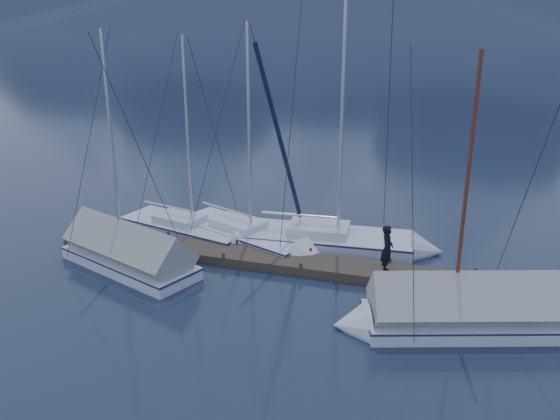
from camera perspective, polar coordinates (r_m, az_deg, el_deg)
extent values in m
plane|color=black|center=(20.68, -1.66, -7.52)|extent=(1000.00, 1000.00, 0.00)
cube|color=#382D23|center=(22.33, 0.00, -4.93)|extent=(18.00, 1.50, 0.34)
cube|color=black|center=(24.72, -13.43, -3.57)|extent=(3.00, 1.30, 0.30)
cube|color=black|center=(22.42, 0.00, -5.44)|extent=(3.00, 1.30, 0.30)
cube|color=black|center=(21.59, 15.52, -7.21)|extent=(3.00, 1.30, 0.30)
cylinder|color=#382D23|center=(26.15, -16.53, -1.64)|extent=(0.12, 0.12, 0.35)
cylinder|color=#382D23|center=(25.08, -18.26, -2.71)|extent=(0.12, 0.12, 0.35)
cylinder|color=#382D23|center=(24.66, -10.68, -2.42)|extent=(0.12, 0.12, 0.35)
cylinder|color=#382D23|center=(23.53, -12.25, -3.60)|extent=(0.12, 0.12, 0.35)
cylinder|color=#382D23|center=(23.48, -4.17, -3.25)|extent=(0.12, 0.12, 0.35)
cylinder|color=#382D23|center=(22.29, -5.47, -4.56)|extent=(0.12, 0.12, 0.35)
cylinder|color=#382D23|center=(22.63, 2.95, -4.12)|extent=(0.12, 0.12, 0.35)
cylinder|color=#382D23|center=(21.39, 2.01, -5.54)|extent=(0.12, 0.12, 0.35)
cylinder|color=#382D23|center=(22.15, 10.52, -4.96)|extent=(0.12, 0.12, 0.35)
cylinder|color=#382D23|center=(20.89, 10.03, -6.48)|extent=(0.12, 0.12, 0.35)
cylinder|color=#382D23|center=(22.08, 18.29, -5.74)|extent=(0.12, 0.12, 0.35)
cylinder|color=#382D23|center=(20.81, 18.29, -7.31)|extent=(0.12, 0.12, 0.35)
cube|color=silver|center=(25.81, -9.08, -1.88)|extent=(6.12, 3.30, 0.64)
cube|color=silver|center=(25.92, -9.05, -2.48)|extent=(5.06, 2.24, 0.29)
cube|color=navy|center=(25.72, -9.11, -1.32)|extent=(6.18, 3.33, 0.06)
cone|color=silver|center=(23.90, -2.91, -3.41)|extent=(1.49, 2.07, 1.86)
cube|color=silver|center=(25.83, -9.63, -0.80)|extent=(2.31, 1.81, 0.29)
cylinder|color=#B2B7BF|center=(24.38, -8.89, 7.19)|extent=(0.12, 0.12, 7.76)
cylinder|color=#B2B7BF|center=(26.12, -10.81, 0.37)|extent=(2.56, 0.72, 0.09)
cylinder|color=#26262B|center=(23.49, -6.14, 6.85)|extent=(0.74, 2.85, 7.77)
cube|color=silver|center=(24.85, -3.51, -2.49)|extent=(6.51, 4.29, 0.68)
cube|color=silver|center=(24.97, -3.50, -3.15)|extent=(5.29, 3.08, 0.31)
cube|color=navy|center=(24.75, -3.53, -1.87)|extent=(6.57, 4.34, 0.06)
cone|color=silver|center=(22.73, 3.05, -4.63)|extent=(1.81, 2.26, 1.98)
cube|color=silver|center=(24.88, -4.05, -1.26)|extent=(2.56, 2.17, 0.31)
cylinder|color=#B2B7BF|center=(23.29, -2.99, 7.52)|extent=(0.12, 0.12, 8.25)
cylinder|color=#B2B7BF|center=(25.20, -5.26, 0.10)|extent=(2.60, 1.16, 0.09)
cylinder|color=#26262B|center=(22.29, -0.05, 7.01)|extent=(1.23, 2.89, 8.26)
cube|color=silver|center=(24.22, 4.49, -3.08)|extent=(7.05, 2.81, 0.76)
cube|color=silver|center=(24.35, 4.47, -3.83)|extent=(5.94, 1.70, 0.34)
cube|color=navy|center=(24.10, 4.51, -2.37)|extent=(7.12, 2.83, 0.07)
cone|color=silver|center=(24.03, 13.90, -3.80)|extent=(1.43, 2.29, 2.21)
cube|color=silver|center=(24.06, 3.71, -1.80)|extent=(2.53, 1.78, 0.34)
cylinder|color=#B2B7BF|center=(22.75, 5.97, 8.51)|extent=(0.14, 0.14, 9.19)
cylinder|color=#B2B7BF|center=(24.02, 1.85, -0.49)|extent=(3.10, 0.33, 0.10)
cylinder|color=#26262B|center=(22.61, 10.36, 8.23)|extent=(0.29, 3.47, 9.20)
cube|color=silver|center=(19.12, 17.34, -10.46)|extent=(6.40, 3.89, 0.64)
cube|color=silver|center=(19.26, 17.25, -11.22)|extent=(5.24, 2.69, 0.29)
cube|color=navy|center=(18.99, 17.42, -9.74)|extent=(6.46, 3.92, 0.06)
cone|color=silver|center=(18.37, 6.85, -10.93)|extent=(1.65, 2.28, 2.05)
cylinder|color=#592819|center=(17.37, 17.48, 1.66)|extent=(0.12, 0.12, 7.78)
cylinder|color=#592819|center=(19.02, 20.42, -7.90)|extent=(2.61, 0.92, 0.09)
cylinder|color=#26262B|center=(16.96, 12.63, 1.69)|extent=(0.95, 2.90, 7.79)
cube|color=#A5A59B|center=(18.79, 17.55, -8.57)|extent=(6.12, 3.83, 2.18)
cube|color=white|center=(22.80, -14.24, -5.16)|extent=(6.00, 3.91, 0.67)
cube|color=white|center=(22.93, -14.18, -5.85)|extent=(4.89, 2.76, 0.30)
cube|color=#162443|center=(22.69, -14.30, -4.51)|extent=(6.06, 3.95, 0.06)
cone|color=white|center=(25.32, -18.85, -3.13)|extent=(1.73, 2.21, 1.94)
cylinder|color=#B2B7BF|center=(21.74, -15.84, 5.71)|extent=(0.12, 0.12, 8.08)
cylinder|color=#B2B7BF|center=(21.69, -12.79, -3.62)|extent=(2.41, 1.00, 0.09)
cylinder|color=#26262B|center=(22.87, -17.97, 6.15)|extent=(1.04, 2.67, 8.09)
cube|color=gray|center=(22.52, -14.39, -3.45)|extent=(5.75, 3.84, 2.06)
imported|color=black|center=(21.02, 10.27, -3.73)|extent=(0.46, 0.67, 1.75)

